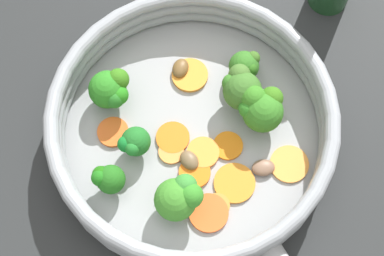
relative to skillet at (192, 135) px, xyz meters
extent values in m
plane|color=#242627|center=(0.00, 0.00, -0.01)|extent=(4.00, 4.00, 0.00)
cylinder|color=#939699|center=(0.00, 0.00, 0.00)|extent=(0.31, 0.31, 0.01)
torus|color=#8F949B|center=(0.00, 0.00, 0.02)|extent=(0.33, 0.33, 0.02)
torus|color=#8F949B|center=(0.00, 0.00, 0.03)|extent=(0.33, 0.33, 0.02)
torus|color=#8F949B|center=(0.00, 0.00, 0.05)|extent=(0.33, 0.33, 0.02)
sphere|color=#969796|center=(-0.07, -0.13, 0.01)|extent=(0.01, 0.01, 0.01)
sphere|color=#90999C|center=(0.00, -0.15, 0.01)|extent=(0.01, 0.01, 0.01)
cylinder|color=orange|center=(-0.03, -0.04, 0.01)|extent=(0.05, 0.05, 0.00)
cylinder|color=orange|center=(-0.06, 0.06, 0.01)|extent=(0.05, 0.05, 0.00)
cylinder|color=orange|center=(-0.02, 0.01, 0.01)|extent=(0.05, 0.05, 0.00)
cylinder|color=orange|center=(-0.01, -0.08, 0.01)|extent=(0.07, 0.07, 0.00)
cylinder|color=orange|center=(-0.04, -0.08, 0.01)|extent=(0.04, 0.04, 0.00)
cylinder|color=orange|center=(-0.06, -0.08, 0.01)|extent=(0.06, 0.06, 0.00)
cylinder|color=orange|center=(0.02, -0.04, 0.01)|extent=(0.04, 0.04, 0.00)
cylinder|color=#EE8F3F|center=(-0.03, 0.00, 0.01)|extent=(0.04, 0.04, 0.00)
cylinder|color=orange|center=(-0.01, -0.03, 0.01)|extent=(0.05, 0.05, 0.01)
cylinder|color=orange|center=(0.05, 0.05, 0.01)|extent=(0.06, 0.06, 0.01)
cylinder|color=#F5973D|center=(0.05, -0.11, 0.01)|extent=(0.06, 0.06, 0.00)
cylinder|color=#6B8F51|center=(0.06, -0.05, 0.02)|extent=(0.02, 0.02, 0.02)
sphere|color=#327621|center=(0.06, -0.05, 0.04)|extent=(0.05, 0.05, 0.05)
sphere|color=#2D7820|center=(0.05, -0.03, 0.05)|extent=(0.02, 0.02, 0.02)
sphere|color=#32751E|center=(0.07, -0.03, 0.05)|extent=(0.03, 0.03, 0.03)
sphere|color=#357018|center=(0.08, -0.05, 0.05)|extent=(0.03, 0.03, 0.03)
cylinder|color=#6F9A4F|center=(-0.06, 0.03, 0.02)|extent=(0.01, 0.01, 0.02)
sphere|color=#1D6622|center=(-0.06, 0.03, 0.03)|extent=(0.03, 0.03, 0.03)
sphere|color=#1E6E26|center=(-0.07, 0.02, 0.04)|extent=(0.02, 0.02, 0.02)
sphere|color=#136E26|center=(-0.07, 0.04, 0.04)|extent=(0.02, 0.02, 0.02)
cylinder|color=#84A667|center=(0.10, 0.01, 0.01)|extent=(0.01, 0.01, 0.01)
sphere|color=#306C21|center=(0.10, 0.01, 0.03)|extent=(0.04, 0.04, 0.04)
sphere|color=#2A6219|center=(0.10, 0.00, 0.04)|extent=(0.02, 0.02, 0.02)
sphere|color=#386320|center=(0.11, 0.01, 0.04)|extent=(0.02, 0.02, 0.02)
cylinder|color=#5D8E48|center=(-0.04, 0.10, 0.02)|extent=(0.01, 0.01, 0.02)
sphere|color=#28791F|center=(-0.04, 0.10, 0.04)|extent=(0.04, 0.04, 0.04)
sphere|color=#237D18|center=(-0.03, 0.08, 0.04)|extent=(0.02, 0.02, 0.02)
sphere|color=#327017|center=(-0.02, 0.09, 0.05)|extent=(0.03, 0.03, 0.03)
sphere|color=#257222|center=(-0.04, 0.08, 0.04)|extent=(0.02, 0.02, 0.02)
cylinder|color=#5D954A|center=(-0.07, -0.05, 0.02)|extent=(0.01, 0.01, 0.02)
sphere|color=#398127|center=(-0.07, -0.05, 0.04)|extent=(0.05, 0.05, 0.05)
sphere|color=#318124|center=(-0.06, -0.06, 0.05)|extent=(0.03, 0.03, 0.03)
sphere|color=#358430|center=(-0.06, -0.05, 0.05)|extent=(0.03, 0.03, 0.03)
cylinder|color=#8BAE61|center=(0.07, -0.01, 0.02)|extent=(0.01, 0.01, 0.02)
sphere|color=#376825|center=(0.07, -0.01, 0.04)|extent=(0.04, 0.04, 0.04)
sphere|color=#3F6929|center=(0.08, 0.00, 0.05)|extent=(0.03, 0.03, 0.03)
sphere|color=#337122|center=(0.06, 0.00, 0.04)|extent=(0.02, 0.02, 0.02)
cylinder|color=#6F934A|center=(-0.11, 0.02, 0.02)|extent=(0.01, 0.01, 0.02)
sphere|color=#1F6019|center=(-0.11, 0.02, 0.03)|extent=(0.03, 0.03, 0.03)
sphere|color=#1C6917|center=(-0.12, 0.03, 0.04)|extent=(0.02, 0.02, 0.02)
sphere|color=#1A5E0F|center=(-0.11, 0.03, 0.04)|extent=(0.02, 0.02, 0.02)
ellipsoid|color=brown|center=(-0.03, -0.02, 0.01)|extent=(0.02, 0.03, 0.01)
ellipsoid|color=#7F5D48|center=(0.02, -0.09, 0.01)|extent=(0.03, 0.03, 0.01)
ellipsoid|color=brown|center=(0.05, 0.07, 0.01)|extent=(0.03, 0.03, 0.01)
camera|label=1|loc=(-0.19, -0.18, 0.70)|focal=60.00mm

